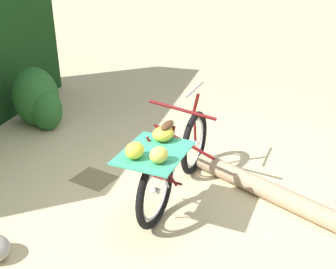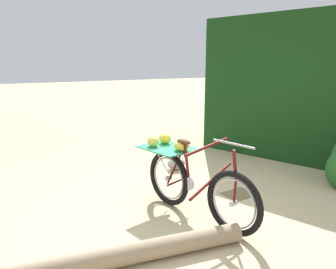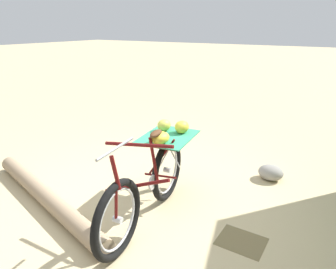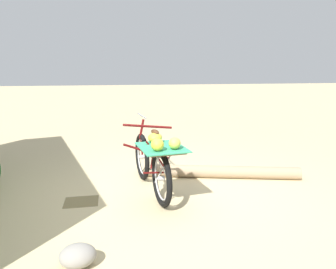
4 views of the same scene
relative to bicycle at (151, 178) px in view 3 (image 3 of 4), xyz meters
name	(u,v)px [view 3 (image 3 of 4)]	position (x,y,z in m)	size (l,w,h in m)	color
ground_plane	(164,210)	(0.05, 0.18, -0.47)	(60.00, 60.00, 0.00)	#C6B284
bicycle	(151,178)	(0.00, 0.00, 0.00)	(0.76, 1.80, 1.03)	black
fallen_log	(46,196)	(-1.17, -0.44, -0.37)	(0.20, 0.20, 2.47)	#9E8466
path_stone	(271,172)	(0.88, 1.53, -0.37)	(0.33, 0.27, 0.20)	gray
leaf_litter_patch	(241,241)	(0.97, 0.11, -0.47)	(0.44, 0.36, 0.01)	olive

